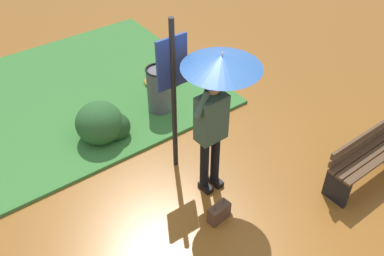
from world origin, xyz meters
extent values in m
plane|color=brown|center=(0.00, 0.00, 0.00)|extent=(18.00, 18.00, 0.00)
cube|color=#387533|center=(-0.46, 3.23, 0.03)|extent=(4.80, 4.00, 0.05)
cylinder|color=black|center=(0.13, 0.10, 0.43)|extent=(0.12, 0.12, 0.86)
cylinder|color=black|center=(0.31, 0.10, 0.43)|extent=(0.12, 0.12, 0.86)
cube|color=black|center=(0.13, 0.06, 0.04)|extent=(0.12, 0.22, 0.08)
cube|color=black|center=(0.31, 0.06, 0.04)|extent=(0.12, 0.22, 0.08)
cube|color=#334738|center=(0.22, 0.10, 1.18)|extent=(0.39, 0.25, 0.64)
sphere|color=#8C664C|center=(0.22, 0.10, 1.64)|extent=(0.20, 0.20, 0.20)
ellipsoid|color=black|center=(0.22, 0.10, 1.67)|extent=(0.20, 0.20, 0.15)
cylinder|color=#334738|center=(0.01, 0.08, 1.39)|extent=(0.18, 0.13, 0.18)
cylinder|color=#334738|center=(0.05, 0.07, 1.48)|extent=(0.24, 0.11, 0.33)
cube|color=black|center=(0.13, 0.08, 1.62)|extent=(0.07, 0.02, 0.14)
cylinder|color=#334738|center=(0.39, 0.11, 1.42)|extent=(0.11, 0.10, 0.09)
cylinder|color=#334738|center=(0.37, 0.12, 1.51)|extent=(0.10, 0.09, 0.23)
cylinder|color=#A5A5AD|center=(0.36, 0.12, 1.83)|extent=(0.02, 0.02, 0.41)
cone|color=#264C8C|center=(0.36, 0.12, 1.92)|extent=(0.96, 0.96, 0.16)
sphere|color=#A5A5AD|center=(0.36, 0.12, 2.03)|extent=(0.02, 0.02, 0.02)
cylinder|color=black|center=(0.09, 0.72, 1.15)|extent=(0.07, 0.07, 2.30)
cube|color=navy|center=(0.09, 0.74, 1.70)|extent=(0.44, 0.04, 0.70)
cube|color=silver|center=(0.09, 0.75, 1.70)|extent=(0.38, 0.01, 0.64)
cube|color=#4C3323|center=(-0.04, -0.44, 0.12)|extent=(0.32, 0.18, 0.24)
torus|color=#4C3323|center=(-0.04, -0.44, 0.28)|extent=(0.18, 0.04, 0.18)
cube|color=black|center=(1.40, -1.10, 0.22)|extent=(0.07, 0.36, 0.44)
cube|color=#513823|center=(2.04, -1.22, 0.46)|extent=(1.40, 0.13, 0.04)
cube|color=#513823|center=(2.04, -1.10, 0.46)|extent=(1.40, 0.13, 0.04)
cube|color=#513823|center=(2.04, -0.98, 0.46)|extent=(1.40, 0.13, 0.04)
cube|color=#513823|center=(2.04, -0.93, 0.56)|extent=(1.40, 0.07, 0.10)
cube|color=#513823|center=(2.04, -0.93, 0.70)|extent=(1.40, 0.07, 0.10)
cylinder|color=#4C4C51|center=(0.61, 1.94, 0.40)|extent=(0.40, 0.40, 0.80)
torus|color=black|center=(0.61, 1.94, 0.82)|extent=(0.42, 0.42, 0.04)
ellipsoid|color=#285628|center=(-0.53, 1.86, 0.33)|extent=(0.73, 0.73, 0.65)
ellipsoid|color=#1E421E|center=(-0.31, 1.75, 0.22)|extent=(0.44, 0.44, 0.44)
ellipsoid|color=#C68428|center=(1.13, 2.62, 0.08)|extent=(0.76, 0.61, 0.17)
camera|label=1|loc=(-2.43, -3.13, 4.46)|focal=40.72mm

